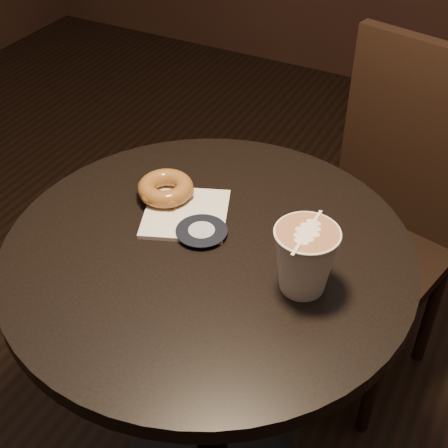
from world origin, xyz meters
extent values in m
cylinder|color=black|center=(0.00, 0.00, 0.73)|extent=(0.70, 0.70, 0.03)
cylinder|color=black|center=(0.00, 0.00, 0.37)|extent=(0.07, 0.07, 0.70)
cube|color=black|center=(0.17, 0.49, 0.41)|extent=(0.43, 0.43, 0.04)
cube|color=black|center=(0.20, 0.65, 0.67)|extent=(0.36, 0.12, 0.49)
cylinder|color=black|center=(-0.02, 0.37, 0.20)|extent=(0.03, 0.03, 0.41)
cylinder|color=black|center=(0.28, 0.30, 0.20)|extent=(0.03, 0.03, 0.41)
cylinder|color=black|center=(0.05, 0.67, 0.20)|extent=(0.03, 0.03, 0.41)
cylinder|color=black|center=(0.35, 0.60, 0.20)|extent=(0.03, 0.03, 0.41)
cube|color=white|center=(-0.08, 0.06, 0.75)|extent=(0.19, 0.19, 0.01)
torus|color=brown|center=(-0.13, 0.08, 0.77)|extent=(0.10, 0.10, 0.03)
camera|label=1|loc=(0.39, -0.69, 1.45)|focal=50.00mm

